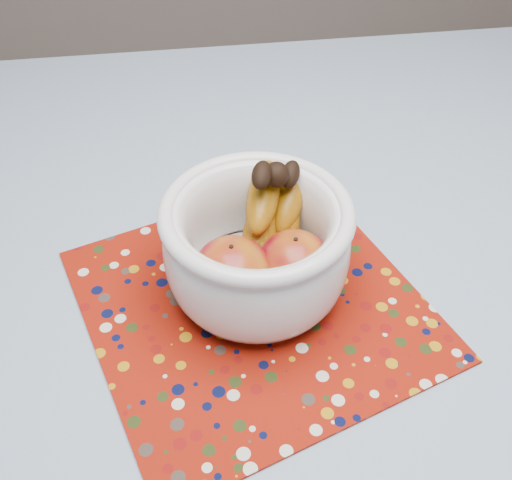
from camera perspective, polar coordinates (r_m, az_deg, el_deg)
The scene contains 4 objects.
table at distance 0.83m, azimuth 4.53°, elevation -7.65°, with size 1.20×1.20×0.75m.
tablecloth at distance 0.77m, azimuth 4.86°, elevation -3.86°, with size 1.32×1.32×0.01m, color #658AA8.
placemat at distance 0.73m, azimuth -0.30°, elevation -6.08°, with size 0.38×0.38×0.00m, color maroon.
fruit_bowl at distance 0.70m, azimuth 0.59°, elevation 0.00°, with size 0.22×0.23×0.17m.
Camera 1 is at (-0.14, -0.50, 1.32)m, focal length 42.00 mm.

